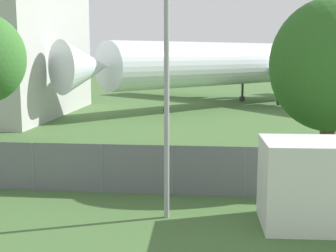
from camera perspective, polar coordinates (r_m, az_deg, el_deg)
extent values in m
cylinder|color=slate|center=(17.82, -16.12, -4.78)|extent=(0.07, 0.07, 1.78)
cylinder|color=slate|center=(17.04, -8.12, -5.13)|extent=(0.07, 0.07, 1.78)
cylinder|color=slate|center=(16.62, 0.47, -5.40)|extent=(0.07, 0.07, 1.78)
cylinder|color=slate|center=(16.59, 9.30, -5.55)|extent=(0.07, 0.07, 1.78)
cylinder|color=slate|center=(16.94, 17.97, -5.57)|extent=(0.07, 0.07, 1.78)
cube|color=slate|center=(16.62, 0.47, -5.40)|extent=(56.00, 0.01, 1.78)
cylinder|color=silver|center=(46.24, 10.02, 7.54)|extent=(25.41, 26.20, 3.87)
cone|color=silver|center=(34.26, -10.06, 7.10)|extent=(5.47, 5.47, 3.87)
cylinder|color=#939399|center=(43.82, 18.79, 5.04)|extent=(3.67, 3.72, 1.74)
cube|color=silver|center=(53.79, 3.46, 7.22)|extent=(14.57, 12.31, 0.30)
cylinder|color=#939399|center=(52.51, 5.39, 6.04)|extent=(3.67, 3.72, 1.74)
cube|color=silver|center=(58.69, 19.63, 7.81)|extent=(8.29, 8.14, 0.20)
cylinder|color=#2D2D33|center=(38.88, -0.16, 3.06)|extent=(0.24, 0.24, 2.06)
cylinder|color=#2D2D33|center=(38.96, -0.16, 1.97)|extent=(0.60, 0.61, 0.56)
cylinder|color=#2D2D33|center=(46.26, 13.43, 3.76)|extent=(0.24, 0.24, 2.06)
cylinder|color=#2D2D33|center=(46.33, 13.40, 2.84)|extent=(0.60, 0.61, 0.56)
cylinder|color=#2D2D33|center=(49.14, 9.06, 4.18)|extent=(0.24, 0.24, 2.06)
cylinder|color=#2D2D33|center=(49.20, 9.04, 3.31)|extent=(0.60, 0.61, 0.56)
cube|color=silver|center=(14.42, 19.63, -6.66)|extent=(4.22, 2.36, 2.52)
cylinder|color=brown|center=(20.01, 18.76, -2.39)|extent=(0.58, 0.58, 2.49)
ellipsoid|color=#2D6023|center=(19.66, 19.24, 7.04)|extent=(4.81, 4.81, 5.29)
cylinder|color=#99999E|center=(13.84, -0.17, 3.05)|extent=(0.16, 0.16, 7.18)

